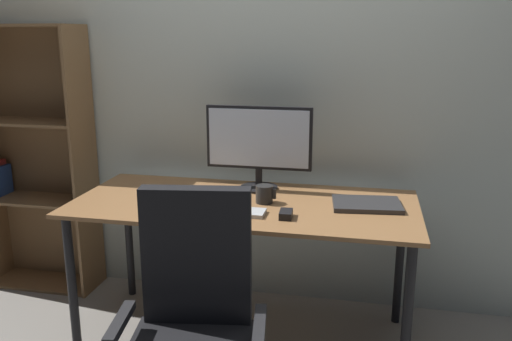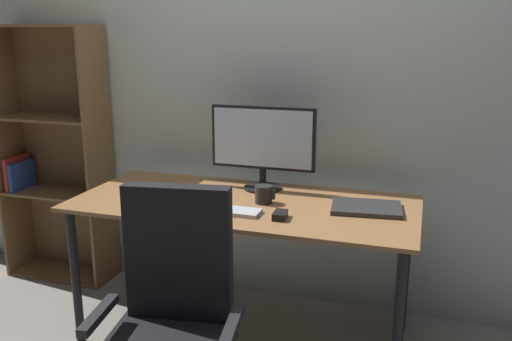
{
  "view_description": "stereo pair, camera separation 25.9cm",
  "coord_description": "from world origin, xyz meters",
  "px_view_note": "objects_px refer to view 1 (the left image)",
  "views": [
    {
      "loc": [
        0.57,
        -2.43,
        1.54
      ],
      "look_at": [
        0.05,
        0.03,
        0.89
      ],
      "focal_mm": 37.37,
      "sensor_mm": 36.0,
      "label": 1
    },
    {
      "loc": [
        0.82,
        -2.36,
        1.54
      ],
      "look_at": [
        0.05,
        0.03,
        0.89
      ],
      "focal_mm": 37.37,
      "sensor_mm": 36.0,
      "label": 2
    }
  ],
  "objects_px": {
    "bookshelf": "(36,161)",
    "coffee_mug": "(264,194)",
    "laptop": "(367,204)",
    "keyboard": "(234,212)",
    "monitor": "(259,142)",
    "desk": "(244,217)",
    "mouse": "(286,214)"
  },
  "relations": [
    {
      "from": "mouse",
      "to": "laptop",
      "type": "distance_m",
      "value": 0.43
    },
    {
      "from": "desk",
      "to": "monitor",
      "type": "height_order",
      "value": "monitor"
    },
    {
      "from": "laptop",
      "to": "monitor",
      "type": "bearing_deg",
      "value": 155.56
    },
    {
      "from": "monitor",
      "to": "coffee_mug",
      "type": "bearing_deg",
      "value": -71.7
    },
    {
      "from": "laptop",
      "to": "bookshelf",
      "type": "distance_m",
      "value": 2.01
    },
    {
      "from": "monitor",
      "to": "mouse",
      "type": "height_order",
      "value": "monitor"
    },
    {
      "from": "bookshelf",
      "to": "coffee_mug",
      "type": "bearing_deg",
      "value": -13.99
    },
    {
      "from": "laptop",
      "to": "mouse",
      "type": "bearing_deg",
      "value": -152.4
    },
    {
      "from": "monitor",
      "to": "mouse",
      "type": "distance_m",
      "value": 0.53
    },
    {
      "from": "coffee_mug",
      "to": "keyboard",
      "type": "bearing_deg",
      "value": -119.95
    },
    {
      "from": "keyboard",
      "to": "coffee_mug",
      "type": "xyz_separation_m",
      "value": [
        0.11,
        0.19,
        0.03
      ]
    },
    {
      "from": "laptop",
      "to": "bookshelf",
      "type": "xyz_separation_m",
      "value": [
        -1.98,
        0.33,
        0.04
      ]
    },
    {
      "from": "mouse",
      "to": "coffee_mug",
      "type": "bearing_deg",
      "value": 121.64
    },
    {
      "from": "desk",
      "to": "coffee_mug",
      "type": "distance_m",
      "value": 0.16
    },
    {
      "from": "desk",
      "to": "bookshelf",
      "type": "distance_m",
      "value": 1.45
    },
    {
      "from": "laptop",
      "to": "keyboard",
      "type": "bearing_deg",
      "value": -165.24
    },
    {
      "from": "monitor",
      "to": "coffee_mug",
      "type": "relative_size",
      "value": 5.55
    },
    {
      "from": "keyboard",
      "to": "monitor",
      "type": "bearing_deg",
      "value": 85.64
    },
    {
      "from": "coffee_mug",
      "to": "laptop",
      "type": "height_order",
      "value": "coffee_mug"
    },
    {
      "from": "monitor",
      "to": "laptop",
      "type": "bearing_deg",
      "value": -18.11
    },
    {
      "from": "bookshelf",
      "to": "laptop",
      "type": "bearing_deg",
      "value": -9.4
    },
    {
      "from": "desk",
      "to": "coffee_mug",
      "type": "xyz_separation_m",
      "value": [
        0.1,
        0.01,
        0.12
      ]
    },
    {
      "from": "keyboard",
      "to": "bookshelf",
      "type": "distance_m",
      "value": 1.49
    },
    {
      "from": "bookshelf",
      "to": "mouse",
      "type": "bearing_deg",
      "value": -19.17
    },
    {
      "from": "desk",
      "to": "monitor",
      "type": "distance_m",
      "value": 0.41
    },
    {
      "from": "keyboard",
      "to": "mouse",
      "type": "xyz_separation_m",
      "value": [
        0.24,
        -0.01,
        0.01
      ]
    },
    {
      "from": "desk",
      "to": "keyboard",
      "type": "relative_size",
      "value": 5.79
    },
    {
      "from": "desk",
      "to": "monitor",
      "type": "relative_size",
      "value": 3.02
    },
    {
      "from": "desk",
      "to": "keyboard",
      "type": "height_order",
      "value": "keyboard"
    },
    {
      "from": "coffee_mug",
      "to": "mouse",
      "type": "bearing_deg",
      "value": -54.97
    },
    {
      "from": "monitor",
      "to": "laptop",
      "type": "relative_size",
      "value": 1.74
    },
    {
      "from": "monitor",
      "to": "mouse",
      "type": "xyz_separation_m",
      "value": [
        0.21,
        -0.42,
        -0.24
      ]
    }
  ]
}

